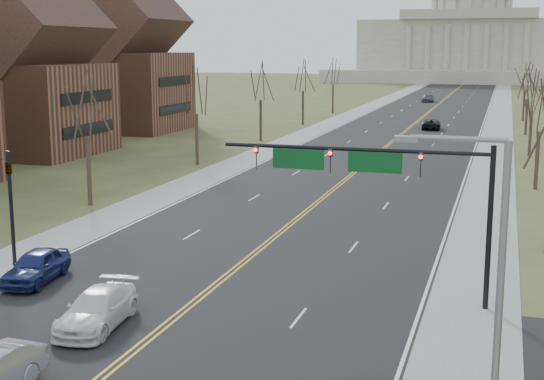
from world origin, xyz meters
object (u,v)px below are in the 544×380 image
Objects in this scene: signal_left at (10,194)px; car_far_nb at (431,124)px; car_sb_inner_second at (97,309)px; car_sb_outer_second at (36,266)px; signal_mast at (373,173)px; street_light at (490,287)px; car_far_sb at (428,98)px.

car_far_nb is (14.62, 73.92, -2.98)m from signal_left.
car_sb_inner_second is 1.10× the size of car_sb_outer_second.
signal_mast reaches higher than car_far_nb.
car_far_nb is (5.71, 80.83, -0.02)m from car_sb_inner_second.
street_light is 88.06m from car_far_nb.
car_far_sb is at bearing -86.69° from car_far_nb.
car_far_sb reaches higher than car_sb_outer_second.
car_far_sb is (-0.12, 134.59, 0.08)m from car_sb_inner_second.
street_light reaches higher than car_sb_outer_second.
signal_left is 27.78m from street_light.
signal_left reaches higher than car_far_sb.
signal_mast is at bearing -80.62° from car_far_sb.
signal_mast is at bearing 28.68° from car_sb_inner_second.
car_sb_inner_second is (-10.03, -6.91, -5.01)m from signal_mast.
car_sb_outer_second is at bearing 78.48° from car_far_nb.
signal_mast is 14.51m from street_light.
car_far_sb is (-15.44, 141.19, -4.40)m from street_light.
street_light is at bearing -68.59° from signal_mast.
street_light is 1.77× the size of car_sb_inner_second.
signal_mast is at bearing 90.48° from car_far_nb.
signal_left is 128.02m from car_far_sb.
car_far_nb is at bearing 78.81° from signal_left.
car_sb_outer_second is (-21.22, 11.06, -4.43)m from street_light.
signal_left is at bearing 75.94° from car_far_nb.
car_far_nb is 1.08× the size of car_far_sb.
car_far_sb is at bearing 80.17° from car_sb_outer_second.
car_far_nb is (11.61, 76.36, -0.07)m from car_sb_outer_second.
car_sb_inner_second is at bearing 156.72° from street_light.
car_sb_outer_second is (-5.90, 4.47, 0.05)m from car_sb_inner_second.
car_far_sb is (-5.83, 53.77, 0.10)m from car_far_nb.
street_light is at bearing -34.82° from car_sb_outer_second.
street_light is at bearing -78.93° from car_far_sb.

